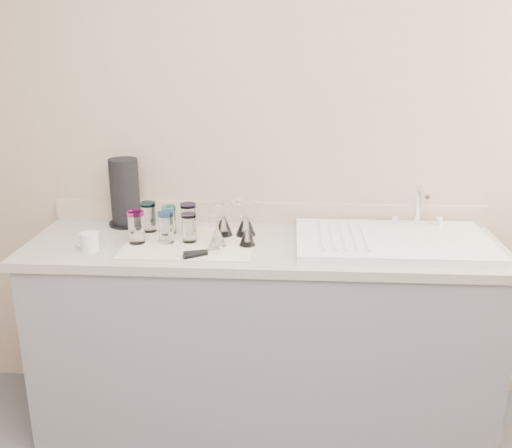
# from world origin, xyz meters

# --- Properties ---
(room_envelope) EXTENTS (3.54, 3.50, 2.52)m
(room_envelope) POSITION_xyz_m (0.00, 0.00, 1.56)
(room_envelope) COLOR #515156
(room_envelope) RESTS_ON ground
(counter_unit) EXTENTS (2.06, 0.62, 0.90)m
(counter_unit) POSITION_xyz_m (0.00, 1.20, 0.45)
(counter_unit) COLOR gray
(counter_unit) RESTS_ON ground
(sink_unit) EXTENTS (0.82, 0.50, 0.22)m
(sink_unit) POSITION_xyz_m (0.55, 1.20, 0.92)
(sink_unit) COLOR white
(sink_unit) RESTS_ON counter_unit
(dish_towel) EXTENTS (0.55, 0.42, 0.01)m
(dish_towel) POSITION_xyz_m (-0.32, 1.16, 0.90)
(dish_towel) COLOR white
(dish_towel) RESTS_ON counter_unit
(tumbler_teal) EXTENTS (0.07, 0.07, 0.14)m
(tumbler_teal) POSITION_xyz_m (-0.53, 1.30, 0.98)
(tumbler_teal) COLOR white
(tumbler_teal) RESTS_ON dish_towel
(tumbler_cyan) EXTENTS (0.06, 0.06, 0.13)m
(tumbler_cyan) POSITION_xyz_m (-0.43, 1.28, 0.97)
(tumbler_cyan) COLOR white
(tumbler_cyan) RESTS_ON dish_towel
(tumbler_purple) EXTENTS (0.07, 0.07, 0.14)m
(tumbler_purple) POSITION_xyz_m (-0.35, 1.29, 0.98)
(tumbler_purple) COLOR white
(tumbler_purple) RESTS_ON dish_towel
(tumbler_magenta) EXTENTS (0.07, 0.07, 0.14)m
(tumbler_magenta) POSITION_xyz_m (-0.54, 1.14, 0.98)
(tumbler_magenta) COLOR white
(tumbler_magenta) RESTS_ON dish_towel
(tumbler_blue) EXTENTS (0.07, 0.07, 0.14)m
(tumbler_blue) POSITION_xyz_m (-0.42, 1.16, 0.98)
(tumbler_blue) COLOR white
(tumbler_blue) RESTS_ON dish_towel
(tumbler_lavender) EXTENTS (0.06, 0.06, 0.13)m
(tumbler_lavender) POSITION_xyz_m (-0.32, 1.17, 0.97)
(tumbler_lavender) COLOR white
(tumbler_lavender) RESTS_ON dish_towel
(goblet_back_left) EXTENTS (0.08, 0.08, 0.15)m
(goblet_back_left) POSITION_xyz_m (-0.19, 1.27, 0.96)
(goblet_back_left) COLOR white
(goblet_back_left) RESTS_ON dish_towel
(goblet_back_right) EXTENTS (0.09, 0.09, 0.16)m
(goblet_back_right) POSITION_xyz_m (-0.09, 1.27, 0.96)
(goblet_back_right) COLOR white
(goblet_back_right) RESTS_ON dish_towel
(goblet_front_left) EXTENTS (0.07, 0.07, 0.13)m
(goblet_front_left) POSITION_xyz_m (-0.20, 1.13, 0.95)
(goblet_front_left) COLOR white
(goblet_front_left) RESTS_ON dish_towel
(goblet_front_right) EXTENTS (0.07, 0.07, 0.13)m
(goblet_front_right) POSITION_xyz_m (-0.07, 1.14, 0.95)
(goblet_front_right) COLOR white
(goblet_front_right) RESTS_ON dish_towel
(can_opener) EXTENTS (0.16, 0.11, 0.02)m
(can_opener) POSITION_xyz_m (-0.24, 1.01, 0.92)
(can_opener) COLOR silver
(can_opener) RESTS_ON dish_towel
(white_mug) EXTENTS (0.11, 0.08, 0.08)m
(white_mug) POSITION_xyz_m (-0.72, 1.06, 0.94)
(white_mug) COLOR silver
(white_mug) RESTS_ON counter_unit
(paper_towel_roll) EXTENTS (0.17, 0.17, 0.32)m
(paper_towel_roll) POSITION_xyz_m (-0.67, 1.41, 1.06)
(paper_towel_roll) COLOR black
(paper_towel_roll) RESTS_ON counter_unit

